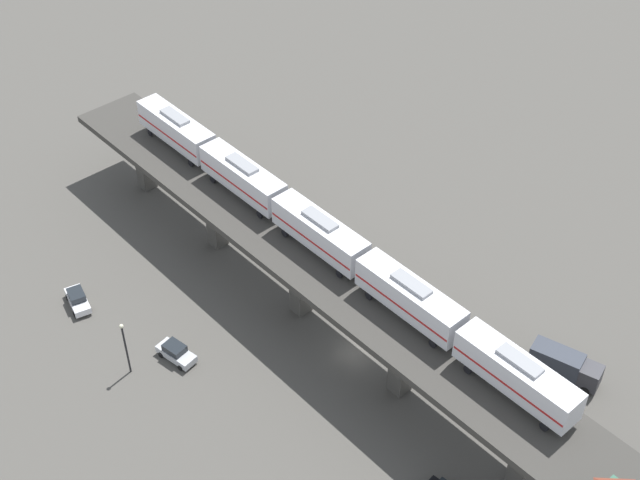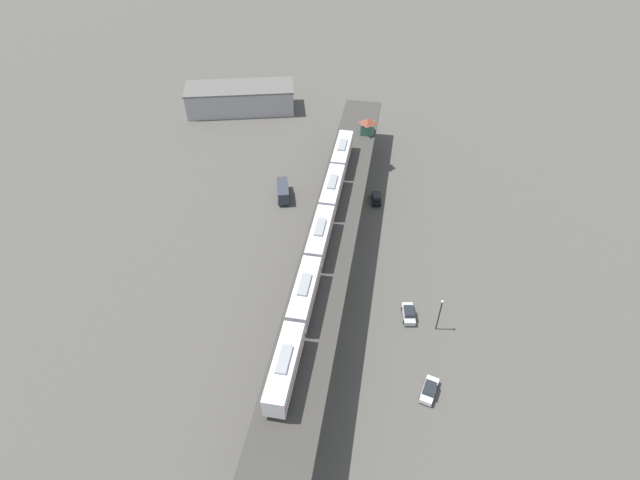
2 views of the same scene
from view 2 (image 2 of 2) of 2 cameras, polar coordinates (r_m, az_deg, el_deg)
name	(u,v)px [view 2 (image 2 of 2)]	position (r m, az deg, el deg)	size (l,w,h in m)	color
ground_plane	(334,258)	(93.04, 1.60, -2.03)	(400.00, 400.00, 0.00)	#4C4944
elevated_viaduct	(334,228)	(87.79, 1.67, 1.43)	(34.62, 90.50, 8.87)	#393733
subway_train	(320,235)	(80.43, 0.00, 0.55)	(20.71, 60.55, 4.45)	silver
signal_hut	(368,126)	(111.41, 5.47, 12.85)	(4.01, 4.01, 3.40)	#33604C
street_car_black	(377,198)	(106.00, 6.48, 4.77)	(2.56, 4.65, 1.89)	black
street_car_white	(429,390)	(76.18, 12.38, -16.39)	(3.81, 4.70, 1.89)	silver
street_car_silver	(409,313)	(83.99, 10.10, -8.26)	(2.38, 4.59, 1.89)	#B7BABF
delivery_truck	(283,191)	(106.34, -4.25, 5.64)	(2.47, 7.23, 3.20)	#333338
street_lamp	(440,313)	(80.91, 13.53, -8.07)	(0.44, 0.44, 6.94)	black
warehouse_building	(240,98)	(140.54, -9.08, 15.69)	(28.85, 11.04, 6.80)	#99999E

